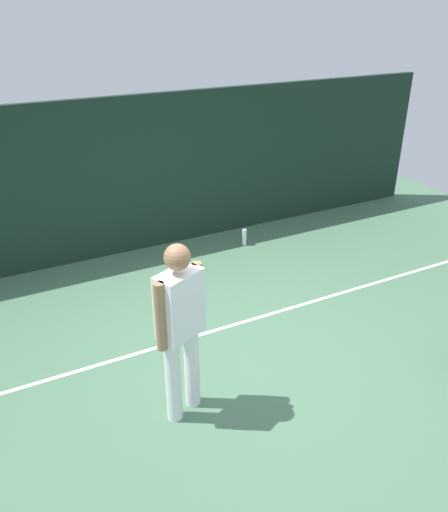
# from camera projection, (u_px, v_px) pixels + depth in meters

# --- Properties ---
(ground_plane) EXTENTS (12.00, 12.00, 0.00)m
(ground_plane) POSITION_uv_depth(u_px,v_px,m) (241.00, 354.00, 5.49)
(ground_plane) COLOR #4C7556
(back_fence) EXTENTS (10.00, 0.10, 2.26)m
(back_fence) POSITION_uv_depth(u_px,v_px,m) (142.00, 175.00, 7.36)
(back_fence) COLOR #192D23
(back_fence) RESTS_ON ground
(court_line) EXTENTS (9.00, 0.05, 0.00)m
(court_line) POSITION_uv_depth(u_px,v_px,m) (219.00, 329.00, 5.89)
(court_line) COLOR white
(court_line) RESTS_ON ground
(tennis_player) EXTENTS (0.49, 0.36, 1.70)m
(tennis_player) POSITION_uv_depth(u_px,v_px,m) (180.00, 323.00, 4.31)
(tennis_player) COLOR white
(tennis_player) RESTS_ON ground
(tennis_ball_near_player) EXTENTS (0.07, 0.07, 0.07)m
(tennis_ball_near_player) POSITION_uv_depth(u_px,v_px,m) (162.00, 283.00, 6.79)
(tennis_ball_near_player) COLOR #CCE033
(tennis_ball_near_player) RESTS_ON ground
(tennis_ball_by_fence) EXTENTS (0.07, 0.07, 0.07)m
(tennis_ball_by_fence) POSITION_uv_depth(u_px,v_px,m) (164.00, 274.00, 6.99)
(tennis_ball_by_fence) COLOR #CCE033
(tennis_ball_by_fence) RESTS_ON ground
(water_bottle) EXTENTS (0.07, 0.07, 0.26)m
(water_bottle) POSITION_uv_depth(u_px,v_px,m) (244.00, 237.00, 7.85)
(water_bottle) COLOR white
(water_bottle) RESTS_ON ground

